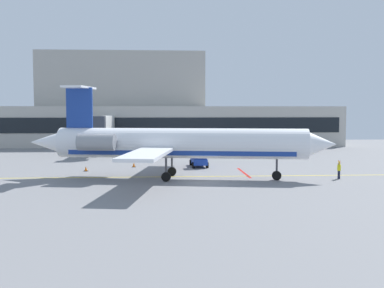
# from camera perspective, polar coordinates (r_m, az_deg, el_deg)

# --- Properties ---
(ground) EXTENTS (120.00, 120.00, 0.11)m
(ground) POSITION_cam_1_polar(r_m,az_deg,el_deg) (43.54, 1.50, -4.83)
(ground) COLOR slate
(terminal_building) EXTENTS (66.91, 11.86, 17.89)m
(terminal_building) POSITION_cam_1_polar(r_m,az_deg,el_deg) (89.03, -5.15, 4.07)
(terminal_building) COLOR #B7B2A8
(terminal_building) RESTS_ON ground
(jet_bridge_west) EXTENTS (2.40, 18.61, 5.94)m
(jet_bridge_west) POSITION_cam_1_polar(r_m,az_deg,el_deg) (73.43, -10.91, 2.41)
(jet_bridge_west) COLOR silver
(jet_bridge_west) RESTS_ON ground
(regional_jet) EXTENTS (30.51, 24.19, 9.15)m
(regional_jet) POSITION_cam_1_polar(r_m,az_deg,el_deg) (45.52, -2.05, 0.05)
(regional_jet) COLOR white
(regional_jet) RESTS_ON ground
(baggage_tug) EXTENTS (3.53, 2.24, 2.11)m
(baggage_tug) POSITION_cam_1_polar(r_m,az_deg,el_deg) (73.39, -10.33, -0.41)
(baggage_tug) COLOR #1E4CB2
(baggage_tug) RESTS_ON ground
(pushback_tractor) EXTENTS (2.06, 4.08, 2.13)m
(pushback_tractor) POSITION_cam_1_polar(r_m,az_deg,el_deg) (54.99, 0.89, -1.86)
(pushback_tractor) COLOR #19389E
(pushback_tractor) RESTS_ON ground
(marshaller) EXTENTS (0.34, 0.83, 1.83)m
(marshaller) POSITION_cam_1_polar(r_m,az_deg,el_deg) (47.81, 17.72, -3.04)
(marshaller) COLOR #191E33
(marshaller) RESTS_ON ground
(safety_cone_alpha) EXTENTS (0.47, 0.47, 0.55)m
(safety_cone_alpha) POSITION_cam_1_polar(r_m,az_deg,el_deg) (55.45, -7.20, -2.59)
(safety_cone_alpha) COLOR orange
(safety_cone_alpha) RESTS_ON ground
(safety_cone_bravo) EXTENTS (0.47, 0.47, 0.55)m
(safety_cone_bravo) POSITION_cam_1_polar(r_m,az_deg,el_deg) (52.68, -12.99, -3.03)
(safety_cone_bravo) COLOR orange
(safety_cone_bravo) RESTS_ON ground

